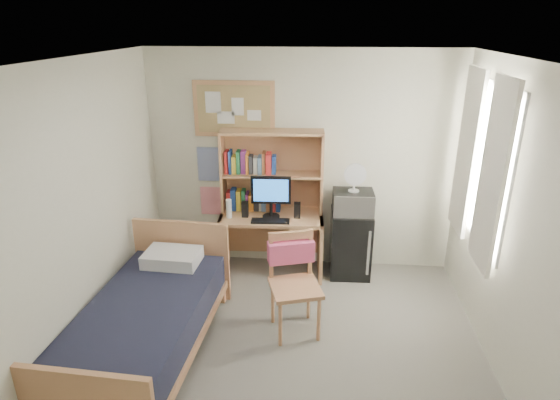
# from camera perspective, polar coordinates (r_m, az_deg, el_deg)

# --- Properties ---
(floor) EXTENTS (3.60, 4.20, 0.02)m
(floor) POSITION_cam_1_polar(r_m,az_deg,el_deg) (4.32, 0.78, -20.78)
(floor) COLOR gray
(floor) RESTS_ON ground
(ceiling) EXTENTS (3.60, 4.20, 0.02)m
(ceiling) POSITION_cam_1_polar(r_m,az_deg,el_deg) (3.23, 1.02, 16.28)
(ceiling) COLOR silver
(ceiling) RESTS_ON wall_back
(wall_back) EXTENTS (3.60, 0.04, 2.60)m
(wall_back) POSITION_cam_1_polar(r_m,az_deg,el_deg) (5.54, 2.61, 4.59)
(wall_back) COLOR silver
(wall_back) RESTS_ON floor
(wall_left) EXTENTS (0.04, 4.20, 2.60)m
(wall_left) POSITION_cam_1_polar(r_m,az_deg,el_deg) (4.11, -25.03, -3.46)
(wall_left) COLOR silver
(wall_left) RESTS_ON floor
(wall_right) EXTENTS (0.04, 4.20, 2.60)m
(wall_right) POSITION_cam_1_polar(r_m,az_deg,el_deg) (3.89, 28.47, -5.45)
(wall_right) COLOR silver
(wall_right) RESTS_ON floor
(window_unit) EXTENTS (0.10, 1.40, 1.70)m
(window_unit) POSITION_cam_1_polar(r_m,az_deg,el_deg) (4.82, 23.38, 4.06)
(window_unit) COLOR white
(window_unit) RESTS_ON wall_right
(curtain_left) EXTENTS (0.04, 0.55, 1.70)m
(curtain_left) POSITION_cam_1_polar(r_m,az_deg,el_deg) (4.45, 24.47, 2.57)
(curtain_left) COLOR white
(curtain_left) RESTS_ON wall_right
(curtain_right) EXTENTS (0.04, 0.55, 1.70)m
(curtain_right) POSITION_cam_1_polar(r_m,az_deg,el_deg) (5.18, 21.81, 5.38)
(curtain_right) COLOR white
(curtain_right) RESTS_ON wall_right
(bulletin_board) EXTENTS (0.94, 0.03, 0.64)m
(bulletin_board) POSITION_cam_1_polar(r_m,az_deg,el_deg) (5.47, -5.63, 10.98)
(bulletin_board) COLOR tan
(bulletin_board) RESTS_ON wall_back
(poster_wave) EXTENTS (0.30, 0.01, 0.42)m
(poster_wave) POSITION_cam_1_polar(r_m,az_deg,el_deg) (5.70, -8.55, 4.33)
(poster_wave) COLOR #2845A1
(poster_wave) RESTS_ON wall_back
(poster_japan) EXTENTS (0.28, 0.01, 0.36)m
(poster_japan) POSITION_cam_1_polar(r_m,az_deg,el_deg) (5.85, -8.30, -0.08)
(poster_japan) COLOR #DF2745
(poster_japan) RESTS_ON wall_back
(desk) EXTENTS (1.23, 0.66, 0.75)m
(desk) POSITION_cam_1_polar(r_m,az_deg,el_deg) (5.60, -1.03, -5.36)
(desk) COLOR tan
(desk) RESTS_ON floor
(desk_chair) EXTENTS (0.62, 0.62, 1.00)m
(desk_chair) POSITION_cam_1_polar(r_m,az_deg,el_deg) (4.52, 1.89, -10.54)
(desk_chair) COLOR tan
(desk_chair) RESTS_ON floor
(mini_fridge) EXTENTS (0.48, 0.48, 0.80)m
(mini_fridge) POSITION_cam_1_polar(r_m,az_deg,el_deg) (5.63, 8.57, -5.22)
(mini_fridge) COLOR black
(mini_fridge) RESTS_ON floor
(bed) EXTENTS (1.10, 2.04, 0.55)m
(bed) POSITION_cam_1_polar(r_m,az_deg,el_deg) (4.51, -16.07, -15.03)
(bed) COLOR black
(bed) RESTS_ON floor
(hutch) EXTENTS (1.19, 0.36, 0.96)m
(hutch) POSITION_cam_1_polar(r_m,az_deg,el_deg) (5.42, -0.98, 3.48)
(hutch) COLOR tan
(hutch) RESTS_ON desk
(monitor) EXTENTS (0.45, 0.06, 0.48)m
(monitor) POSITION_cam_1_polar(r_m,az_deg,el_deg) (5.30, -1.11, 0.31)
(monitor) COLOR black
(monitor) RESTS_ON desk
(keyboard) EXTENTS (0.44, 0.16, 0.02)m
(keyboard) POSITION_cam_1_polar(r_m,az_deg,el_deg) (5.26, -1.19, -2.57)
(keyboard) COLOR black
(keyboard) RESTS_ON desk
(speaker_left) EXTENTS (0.08, 0.08, 0.18)m
(speaker_left) POSITION_cam_1_polar(r_m,az_deg,el_deg) (5.38, -4.29, -1.13)
(speaker_left) COLOR black
(speaker_left) RESTS_ON desk
(speaker_right) EXTENTS (0.08, 0.08, 0.18)m
(speaker_right) POSITION_cam_1_polar(r_m,az_deg,el_deg) (5.35, 2.11, -1.25)
(speaker_right) COLOR black
(speaker_right) RESTS_ON desk
(water_bottle) EXTENTS (0.07, 0.07, 0.22)m
(water_bottle) POSITION_cam_1_polar(r_m,az_deg,el_deg) (5.36, -6.25, -1.06)
(water_bottle) COLOR white
(water_bottle) RESTS_ON desk
(hoodie) EXTENTS (0.47, 0.26, 0.21)m
(hoodie) POSITION_cam_1_polar(r_m,az_deg,el_deg) (4.55, 1.34, -6.30)
(hoodie) COLOR #FA5F8E
(hoodie) RESTS_ON desk_chair
(microwave) EXTENTS (0.47, 0.36, 0.26)m
(microwave) POSITION_cam_1_polar(r_m,az_deg,el_deg) (5.40, 8.89, -0.27)
(microwave) COLOR #B7B7BC
(microwave) RESTS_ON mini_fridge
(desk_fan) EXTENTS (0.25, 0.25, 0.31)m
(desk_fan) POSITION_cam_1_polar(r_m,az_deg,el_deg) (5.30, 9.06, 2.59)
(desk_fan) COLOR white
(desk_fan) RESTS_ON microwave
(pillow) EXTENTS (0.57, 0.41, 0.13)m
(pillow) POSITION_cam_1_polar(r_m,az_deg,el_deg) (4.91, -12.99, -6.84)
(pillow) COLOR white
(pillow) RESTS_ON bed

